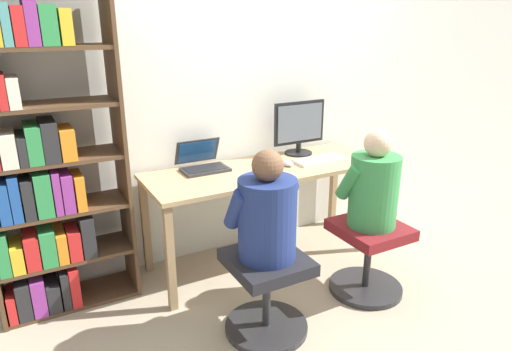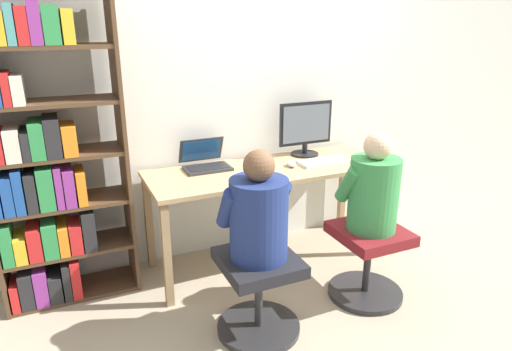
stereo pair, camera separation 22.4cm
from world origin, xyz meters
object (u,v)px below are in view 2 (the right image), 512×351
Objects in this scene: keyboard at (324,161)px; office_chair_left at (368,258)px; person_at_monitor at (373,189)px; office_chair_right at (259,289)px; desktop_monitor at (306,129)px; laptop at (205,162)px; person_at_laptop at (258,214)px; bookshelf at (42,162)px.

keyboard is 0.79m from office_chair_left.
person_at_monitor is (0.00, 0.00, 0.48)m from office_chair_left.
person_at_monitor is at bearing 3.24° from office_chair_right.
person_at_monitor is at bearing -93.07° from keyboard.
keyboard is 1.17m from office_chair_right.
laptop is at bearing -179.87° from desktop_monitor.
office_chair_right is 0.47m from person_at_laptop.
office_chair_left is 1.00× the size of office_chair_right.
person_at_monitor is (-0.01, -0.87, -0.19)m from desktop_monitor.
bookshelf reaches higher than office_chair_left.
bookshelf is (-1.85, 0.80, 0.18)m from person_at_monitor.
office_chair_right is (-0.81, -0.92, -0.67)m from desktop_monitor.
laptop is 0.51× the size of person_at_monitor.
office_chair_left is 0.80m from office_chair_right.
desktop_monitor is 1.10m from office_chair_left.
keyboard is (0.84, -0.24, -0.03)m from laptop.
desktop_monitor is 1.15× the size of keyboard.
office_chair_right is at bearing -89.88° from laptop.
office_chair_left is at bearing -23.62° from bookshelf.
person_at_laptop reaches higher than office_chair_left.
bookshelf is (-1.88, 0.18, 0.18)m from keyboard.
office_chair_right is 0.25× the size of bookshelf.
laptop is at bearing 90.12° from person_at_laptop.
bookshelf is (-1.05, -0.07, 0.15)m from laptop.
person_at_laptop is (-0.80, -0.04, 0.47)m from office_chair_left.
keyboard is at bearing -85.24° from desktop_monitor.
laptop is 0.17× the size of bookshelf.
desktop_monitor reaches higher than person_at_laptop.
desktop_monitor is at bearing 48.40° from office_chair_right.
office_chair_left is 2.12m from bookshelf.
person_at_laptop is 1.36m from bookshelf.
person_at_monitor is (0.80, 0.05, 0.48)m from office_chair_right.
office_chair_right is at bearing -131.60° from desktop_monitor.
desktop_monitor is 0.72× the size of person_at_laptop.
office_chair_right is 0.93m from person_at_monitor.
person_at_monitor is at bearing 90.00° from office_chair_left.
office_chair_right is (-0.83, -0.67, -0.48)m from keyboard.
office_chair_right is 1.50m from bookshelf.
bookshelf is at bearing 156.38° from office_chair_left.
office_chair_right is 0.79× the size of person_at_laptop.
laptop is 0.87m from keyboard.
bookshelf reaches higher than person_at_monitor.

